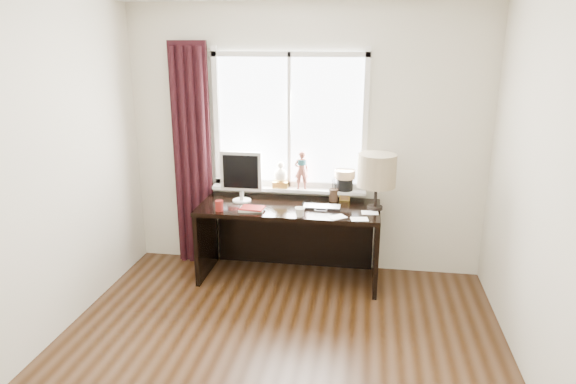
% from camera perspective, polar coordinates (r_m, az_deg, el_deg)
% --- Properties ---
extents(floor, '(3.50, 4.00, 0.00)m').
position_cam_1_polar(floor, '(3.74, -2.41, -20.58)').
color(floor, '#432B1B').
rests_on(floor, ground).
extents(wall_back, '(3.50, 0.00, 2.60)m').
position_cam_1_polar(wall_back, '(5.04, 1.91, 5.66)').
color(wall_back, beige).
rests_on(wall_back, ground).
extents(wall_left, '(0.00, 4.00, 2.60)m').
position_cam_1_polar(wall_left, '(3.87, -28.97, 0.15)').
color(wall_left, beige).
rests_on(wall_left, ground).
extents(wall_right, '(0.00, 4.00, 2.60)m').
position_cam_1_polar(wall_right, '(3.27, 28.94, -2.58)').
color(wall_right, beige).
rests_on(wall_right, ground).
extents(laptop, '(0.35, 0.22, 0.03)m').
position_cam_1_polar(laptop, '(4.78, 3.81, -1.66)').
color(laptop, silver).
rests_on(laptop, desk).
extents(mug, '(0.11, 0.11, 0.09)m').
position_cam_1_polar(mug, '(4.53, 1.32, -2.22)').
color(mug, white).
rests_on(mug, desk).
extents(red_cup, '(0.07, 0.07, 0.10)m').
position_cam_1_polar(red_cup, '(4.73, -7.64, -1.52)').
color(red_cup, maroon).
rests_on(red_cup, desk).
extents(window, '(1.52, 0.20, 1.40)m').
position_cam_1_polar(window, '(5.01, 0.37, 5.72)').
color(window, white).
rests_on(window, ground).
extents(curtain, '(0.38, 0.09, 2.25)m').
position_cam_1_polar(curtain, '(5.25, -10.61, 3.77)').
color(curtain, black).
rests_on(curtain, floor).
extents(desk, '(1.70, 0.70, 0.75)m').
position_cam_1_polar(desk, '(5.01, 0.29, -3.84)').
color(desk, black).
rests_on(desk, floor).
extents(monitor, '(0.40, 0.18, 0.49)m').
position_cam_1_polar(monitor, '(4.91, -5.24, 2.05)').
color(monitor, beige).
rests_on(monitor, desk).
extents(notebook_stack, '(0.24, 0.18, 0.03)m').
position_cam_1_polar(notebook_stack, '(4.72, -4.04, -1.87)').
color(notebook_stack, beige).
rests_on(notebook_stack, desk).
extents(brush_holder, '(0.09, 0.09, 0.25)m').
position_cam_1_polar(brush_holder, '(4.98, 5.10, -0.33)').
color(brush_holder, black).
rests_on(brush_holder, desk).
extents(icon_frame, '(0.10, 0.02, 0.13)m').
position_cam_1_polar(icon_frame, '(5.00, 6.32, -0.27)').
color(icon_frame, gold).
rests_on(icon_frame, desk).
extents(table_lamp, '(0.35, 0.35, 0.52)m').
position_cam_1_polar(table_lamp, '(4.71, 9.84, 2.30)').
color(table_lamp, black).
rests_on(table_lamp, desk).
extents(loose_papers, '(0.45, 0.32, 0.00)m').
position_cam_1_polar(loose_papers, '(4.59, 7.52, -2.69)').
color(loose_papers, white).
rests_on(loose_papers, desk).
extents(desk_cables, '(0.30, 0.32, 0.01)m').
position_cam_1_polar(desk_cables, '(4.83, 2.83, -1.56)').
color(desk_cables, black).
rests_on(desk_cables, desk).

